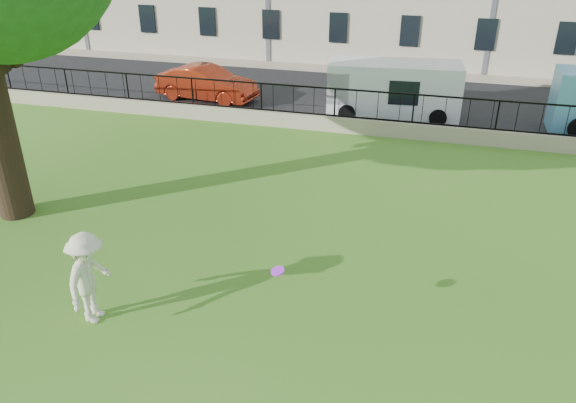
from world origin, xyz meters
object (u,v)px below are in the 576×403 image
(man, at_px, (89,278))
(red_sedan, at_px, (207,83))
(frisbee, at_px, (278,271))
(white_van, at_px, (394,90))

(man, height_order, red_sedan, man)
(red_sedan, bearing_deg, man, -157.76)
(frisbee, distance_m, white_van, 14.82)
(frisbee, relative_size, white_van, 0.05)
(man, height_order, white_van, white_van)
(man, distance_m, red_sedan, 16.03)
(frisbee, xyz_separation_m, white_van, (0.70, 14.80, -0.32))
(man, relative_size, white_van, 0.37)
(man, xyz_separation_m, white_van, (4.50, 15.42, 0.12))
(man, bearing_deg, red_sedan, 11.68)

